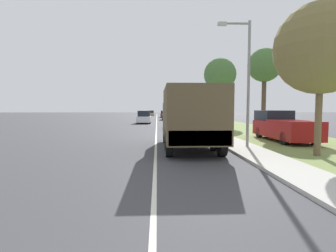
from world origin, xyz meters
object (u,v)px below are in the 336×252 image
car_third_ahead (167,116)px  pickup_truck (282,126)px  military_truck (190,116)px  car_second_ahead (144,118)px  car_farthest_ahead (151,113)px  car_nearest_ahead (174,122)px  lamp_post (244,71)px  car_fourth_ahead (164,114)px

car_third_ahead → pickup_truck: bearing=-78.2°
military_truck → car_second_ahead: military_truck is taller
car_second_ahead → car_third_ahead: bearing=70.7°
car_second_ahead → car_farthest_ahead: car_second_ahead is taller
car_third_ahead → pickup_truck: size_ratio=0.81×
military_truck → car_farthest_ahead: size_ratio=1.49×
car_nearest_ahead → lamp_post: 14.46m
car_nearest_ahead → car_third_ahead: size_ratio=0.94×
pickup_truck → car_second_ahead: bearing=116.4°
lamp_post → car_nearest_ahead: bearing=100.9°
car_second_ahead → car_third_ahead: (3.61, 10.29, 0.00)m
car_fourth_ahead → pickup_truck: 42.36m
car_fourth_ahead → pickup_truck: (6.46, -41.86, 0.23)m
car_second_ahead → lamp_post: size_ratio=0.64×
car_fourth_ahead → car_third_ahead: bearing=-89.2°
car_farthest_ahead → lamp_post: 59.66m
car_second_ahead → car_fourth_ahead: 22.20m
car_third_ahead → car_fourth_ahead: 11.64m
car_fourth_ahead → car_farthest_ahead: bearing=103.3°
car_nearest_ahead → car_fourth_ahead: bearing=90.3°
car_nearest_ahead → lamp_post: lamp_post is taller
car_second_ahead → car_fourth_ahead: car_second_ahead is taller
car_nearest_ahead → car_farthest_ahead: (-3.51, 45.43, 0.03)m
military_truck → car_fourth_ahead: (-0.03, 45.15, -0.99)m
car_nearest_ahead → pickup_truck: 12.32m
pickup_truck → lamp_post: lamp_post is taller
car_farthest_ahead → pickup_truck: size_ratio=0.84×
car_nearest_ahead → car_fourth_ahead: 31.27m
car_fourth_ahead → lamp_post: bearing=-86.4°
car_farthest_ahead → lamp_post: lamp_post is taller
pickup_truck → lamp_post: bearing=-138.5°
car_farthest_ahead → lamp_post: bearing=-84.1°
car_farthest_ahead → pickup_truck: bearing=-80.1°
car_farthest_ahead → pickup_truck: 56.87m
car_nearest_ahead → car_second_ahead: bearing=111.2°
lamp_post → car_third_ahead: bearing=94.5°
lamp_post → car_second_ahead: bearing=105.2°
car_nearest_ahead → car_farthest_ahead: 45.57m
car_fourth_ahead → car_farthest_ahead: 14.55m
car_fourth_ahead → pickup_truck: bearing=-81.2°
car_second_ahead → car_farthest_ahead: size_ratio=0.87×
pickup_truck → lamp_post: (-3.64, -3.22, 3.03)m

